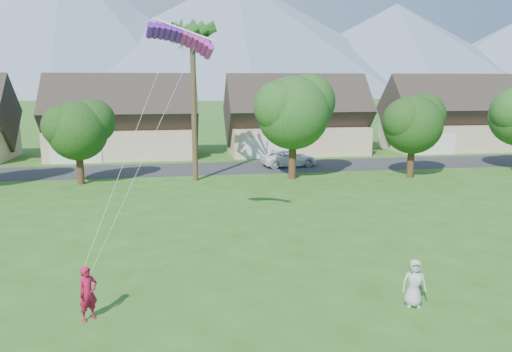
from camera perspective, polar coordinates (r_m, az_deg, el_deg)
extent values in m
cube|color=#2D2D30|center=(46.67, -4.76, 0.89)|extent=(90.00, 7.00, 0.01)
imported|color=maroon|center=(18.25, -18.66, -12.61)|extent=(0.82, 0.79, 1.89)
imported|color=#B4B3B0|center=(19.19, 17.64, -11.57)|extent=(0.97, 0.75, 1.77)
imported|color=white|center=(47.62, 3.82, 2.00)|extent=(5.66, 3.23, 1.49)
cone|color=slate|center=(277.97, -20.70, 15.73)|extent=(190.00, 190.00, 70.00)
cone|color=slate|center=(274.86, -2.31, 15.62)|extent=(240.00, 240.00, 62.00)
cone|color=slate|center=(299.08, 15.60, 13.70)|extent=(200.00, 200.00, 50.00)
cube|color=beige|center=(55.49, -14.86, 3.71)|extent=(15.00, 8.00, 3.00)
cube|color=#382D28|center=(55.20, -15.03, 7.09)|extent=(15.75, 8.15, 8.15)
cube|color=silver|center=(52.14, -19.86, 2.54)|extent=(4.80, 0.12, 2.20)
cube|color=beige|center=(56.86, 4.60, 4.20)|extent=(15.00, 8.00, 3.00)
cube|color=#382D28|center=(56.58, 4.65, 7.51)|extent=(15.75, 8.15, 8.15)
cube|color=silver|center=(52.09, 1.17, 3.18)|extent=(4.80, 0.12, 2.20)
cube|color=beige|center=(64.11, 21.38, 4.24)|extent=(15.00, 8.00, 3.00)
cube|color=#382D28|center=(63.86, 21.58, 7.17)|extent=(15.75, 8.15, 8.15)
cube|color=silver|center=(58.57, 19.81, 3.39)|extent=(4.80, 0.12, 2.20)
cylinder|color=#47301C|center=(41.59, -19.43, 0.60)|extent=(0.56, 0.56, 2.18)
sphere|color=#214916|center=(41.19, -19.71, 4.88)|extent=(4.62, 4.62, 4.62)
cylinder|color=#47301C|center=(41.50, 4.18, 1.62)|extent=(0.62, 0.62, 2.82)
sphere|color=#214916|center=(41.04, 4.25, 7.20)|extent=(5.98, 5.98, 5.98)
cylinder|color=#47301C|center=(44.02, 17.25, 1.35)|extent=(0.58, 0.58, 2.30)
sphere|color=#214916|center=(43.63, 17.49, 5.64)|extent=(4.90, 4.90, 4.90)
cylinder|color=#4C3D26|center=(40.41, -7.11, 7.87)|extent=(0.44, 0.44, 12.00)
sphere|color=#286021|center=(40.59, -7.33, 16.78)|extent=(3.00, 3.00, 3.00)
cube|color=#6018B4|center=(23.46, -10.40, 15.45)|extent=(1.50, 1.02, 0.50)
cube|color=#C725B0|center=(23.49, -6.63, 15.55)|extent=(1.50, 1.02, 0.50)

